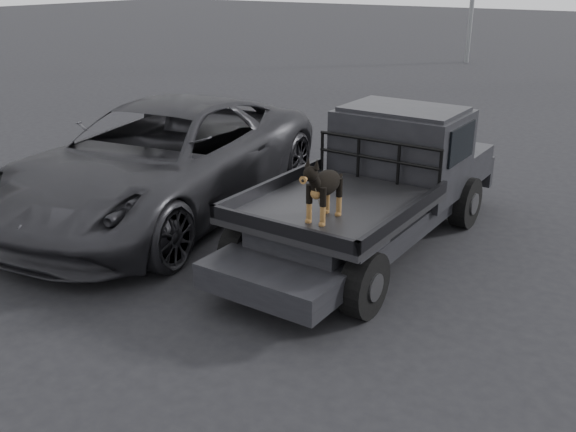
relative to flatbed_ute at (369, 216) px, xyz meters
The scene contains 6 objects.
ground 2.03m from the flatbed_ute, 81.51° to the right, with size 120.00×120.00×0.00m, color black.
flatbed_ute is the anchor object (origin of this frame).
ute_cab 1.31m from the flatbed_ute, 90.00° to the left, with size 1.72×1.30×0.88m, color black, non-canonical shape.
headache_rack 0.76m from the flatbed_ute, 90.00° to the left, with size 1.80×0.08×0.55m, color black, non-canonical shape.
dog 1.67m from the flatbed_ute, 84.25° to the right, with size 0.32×0.60×0.74m, color black, non-canonical shape.
parked_suv 3.37m from the flatbed_ute, behind, with size 2.84×6.16×1.71m, color #29292D.
Camera 1 is at (3.36, -5.43, 3.61)m, focal length 40.00 mm.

